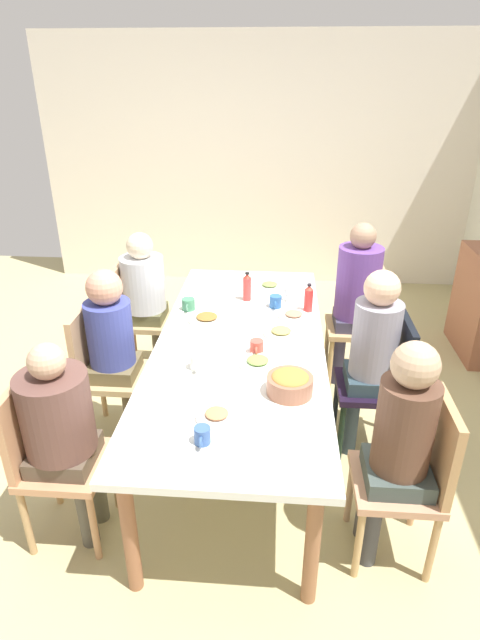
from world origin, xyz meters
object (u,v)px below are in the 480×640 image
Objects in this scene: bowl_0 at (290,383)px; bottle_1 at (246,287)px; plate_2 at (294,315)px; cup_3 at (288,293)px; chair_5 at (365,320)px; person_1 at (145,290)px; plate_0 at (281,332)px; chair_0 at (102,366)px; person_5 at (356,290)px; person_0 at (113,340)px; plate_1 at (258,362)px; cup_2 at (257,347)px; plate_4 at (217,415)px; cup_5 at (275,302)px; chair_1 at (136,312)px; plate_5 at (207,318)px; cup_4 at (198,362)px; person_4 at (400,437)px; plate_3 at (270,286)px; cup_0 at (188,304)px; dining_table at (240,351)px; bottle_0 at (309,298)px; chair_2 at (383,378)px; person_3 at (61,425)px; chair_4 at (414,472)px; chair_3 at (49,452)px; cup_1 at (202,436)px; person_2 at (372,348)px.

bowl_0 is 1.20m from bottle_1.
plate_2 is 1.75× the size of cup_3.
chair_5 reaches higher than cup_3.
plate_0 is (0.70, 1.04, 0.04)m from person_1.
chair_0 is 0.71× the size of person_5.
person_1 is (-0.82, -0.00, -0.00)m from person_0.
person_5 is at bearing 147.71° from plate_1.
cup_2 is (0.94, -0.78, 0.25)m from chair_5.
person_1 reaches higher than plate_4.
person_1 is at bearing -106.17° from cup_5.
chair_1 is at bearing -138.70° from bowl_0.
chair_1 reaches higher than plate_1.
bottle_1 reaches higher than plate_4.
plate_5 is (0.09, -0.57, 0.00)m from plate_2.
chair_5 is (0.00, 1.68, -0.19)m from person_1.
cup_4 is (1.15, -1.09, 0.26)m from chair_5.
person_1 is 1.59m from person_5.
plate_4 is 0.42m from bowl_0.
person_4 is at bearing 28.63° from bottle_1.
plate_3 is 0.99× the size of bottle_1.
cup_2 is at bearing 41.46° from cup_0.
bottle_1 reaches higher than cup_0.
dining_table is 0.67m from bottle_0.
plate_3 is at bearing -140.70° from chair_2.
plate_2 is (-1.20, 1.13, 0.05)m from person_3.
bottle_0 is (-0.74, 0.31, 0.08)m from plate_1.
person_0 is at bearing -116.03° from chair_4.
person_4 is 1.66m from chair_5.
dining_table is 12.34× the size of bottle_0.
plate_2 is 0.17m from bottle_0.
plate_2 is (-0.63, 0.21, 0.00)m from plate_1.
cup_3 is (-1.44, 0.34, 0.03)m from plate_4.
chair_3 is 7.68× the size of cup_3.
plate_5 is 2.32× the size of cup_1.
plate_2 is 1.80× the size of cup_2.
chair_2 reaches higher than plate_4.
person_2 reaches higher than plate_2.
bottle_0 reaches higher than dining_table.
cup_0 reaches higher than plate_1.
bottle_0 is at bearing -136.90° from chair_2.
cup_3 is at bearing -76.70° from chair_5.
person_0 reaches higher than plate_0.
cup_4 reaches higher than cup_5.
chair_2 reaches higher than plate_2.
chair_1 is 1.65m from person_3.
person_2 reaches higher than cup_4.
plate_3 is at bearing -173.17° from plate_0.
cup_2 is (-0.70, 0.99, 0.25)m from chair_3.
plate_2 is at bearing -51.30° from chair_5.
person_1 is (-0.82, -0.80, 0.04)m from dining_table.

